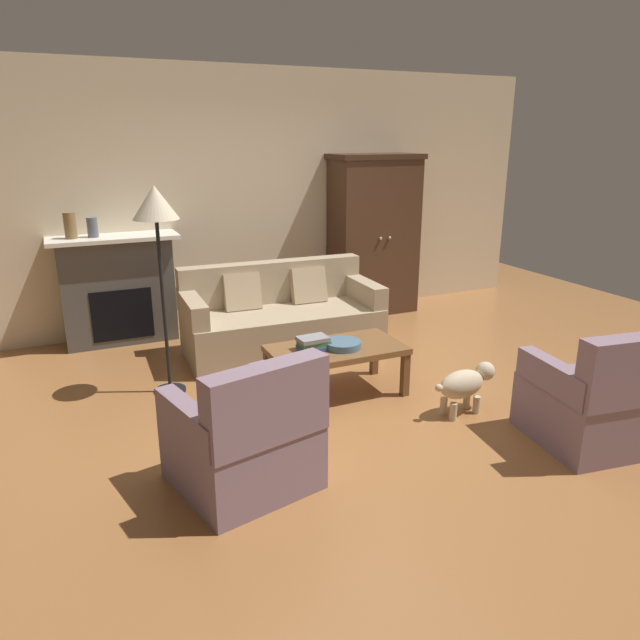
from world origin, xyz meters
TOP-DOWN VIEW (x-y plane):
  - ground_plane at (0.00, 0.00)m, footprint 9.60×9.60m
  - back_wall at (0.00, 2.55)m, footprint 7.20×0.10m
  - fireplace at (-1.55, 2.30)m, footprint 1.26×0.48m
  - armoire at (1.40, 2.22)m, footprint 1.06×0.57m
  - couch at (-0.12, 1.35)m, footprint 1.95×0.92m
  - coffee_table at (-0.08, 0.17)m, footprint 1.10×0.60m
  - fruit_bowl at (-0.04, 0.14)m, footprint 0.30×0.30m
  - book_stack at (-0.28, 0.20)m, footprint 0.26×0.18m
  - mantel_vase_bronze at (-1.93, 2.28)m, footprint 0.12×0.12m
  - mantel_vase_slate at (-1.73, 2.28)m, footprint 0.10×0.10m
  - armchair_near_left at (-1.17, -0.82)m, footprint 0.92×0.92m
  - armchair_near_right at (1.21, -1.31)m, footprint 0.87×0.87m
  - floor_lamp at (-1.34, 0.80)m, footprint 0.36×0.36m
  - dog at (0.67, -0.56)m, footprint 0.57×0.24m

SIDE VIEW (x-z plane):
  - ground_plane at x=0.00m, z-range 0.00..0.00m
  - dog at x=0.67m, z-range 0.05..0.44m
  - armchair_near_left at x=-1.17m, z-range -0.12..0.76m
  - armchair_near_right at x=1.21m, z-range -0.12..0.76m
  - couch at x=-0.12m, z-range -0.11..0.75m
  - coffee_table at x=-0.08m, z-range 0.16..0.58m
  - fruit_bowl at x=-0.04m, z-range 0.42..0.48m
  - book_stack at x=-0.28m, z-range 0.42..0.53m
  - fireplace at x=-1.55m, z-range 0.01..1.13m
  - armoire at x=1.40m, z-range 0.00..1.88m
  - mantel_vase_slate at x=-1.73m, z-range 1.12..1.31m
  - mantel_vase_bronze at x=-1.93m, z-range 1.12..1.37m
  - back_wall at x=0.00m, z-range 0.00..2.80m
  - floor_lamp at x=-1.34m, z-range 0.63..2.35m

